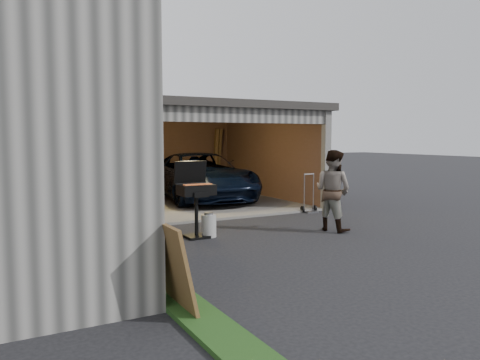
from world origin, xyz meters
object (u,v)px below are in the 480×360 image
object	(u,v)px
woman	(140,195)
man	(333,190)
plywood_panel	(174,267)
hand_truck	(310,205)
minivan	(200,178)
propane_tank	(209,226)
bbq_grill	(195,193)

from	to	relation	value
woman	man	distance (m)	4.03
plywood_panel	hand_truck	bearing A→B (deg)	41.05
minivan	propane_tank	bearing A→B (deg)	-107.33
propane_tank	hand_truck	xyz separation A→B (m)	(3.66, 1.51, -0.02)
propane_tank	minivan	bearing A→B (deg)	67.97
bbq_grill	hand_truck	xyz separation A→B (m)	(3.91, 1.43, -0.70)
bbq_grill	plywood_panel	distance (m)	3.99
hand_truck	minivan	bearing A→B (deg)	118.66
woman	propane_tank	world-z (taller)	woman
man	hand_truck	distance (m)	2.53
bbq_grill	plywood_panel	size ratio (longest dim) A/B	1.45
bbq_grill	plywood_panel	xyz separation A→B (m)	(-1.80, -3.54, -0.38)
woman	plywood_panel	size ratio (longest dim) A/B	1.71
propane_tank	man	bearing A→B (deg)	-14.69
plywood_panel	hand_truck	world-z (taller)	hand_truck
minivan	woman	size ratio (longest dim) A/B	2.90
hand_truck	propane_tank	bearing A→B (deg)	-154.70
woman	plywood_panel	world-z (taller)	woman
woman	man	xyz separation A→B (m)	(3.92, -0.92, -0.03)
minivan	bbq_grill	bearing A→B (deg)	-110.12
woman	man	world-z (taller)	woman
hand_truck	bbq_grill	bearing A→B (deg)	-157.04
bbq_grill	minivan	bearing A→B (deg)	65.18
woman	man	size ratio (longest dim) A/B	1.04
minivan	bbq_grill	distance (m)	5.36
man	propane_tank	distance (m)	2.76
plywood_panel	hand_truck	size ratio (longest dim) A/B	1.01
woman	bbq_grill	size ratio (longest dim) A/B	1.18
minivan	man	world-z (taller)	man
woman	bbq_grill	world-z (taller)	woman
minivan	plywood_panel	world-z (taller)	minivan
bbq_grill	propane_tank	world-z (taller)	bbq_grill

